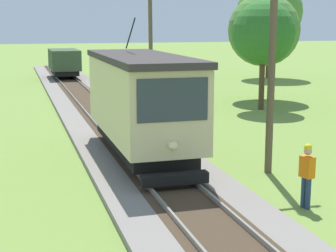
{
  "coord_description": "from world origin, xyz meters",
  "views": [
    {
      "loc": [
        -4.32,
        -1.59,
        4.93
      ],
      "look_at": [
        0.73,
        15.97,
        1.42
      ],
      "focal_mm": 57.62,
      "sensor_mm": 36.0,
      "label": 1
    }
  ],
  "objects_px": {
    "freight_car": "(64,62)",
    "track_worker": "(307,173)",
    "utility_pole_mid": "(151,41)",
    "gravel_pile": "(103,66)",
    "utility_pole_near_tram": "(272,58)",
    "red_tram": "(141,101)",
    "tree_left_far": "(269,12)",
    "tree_left_near": "(263,33)",
    "tree_right_far": "(264,30)"
  },
  "relations": [
    {
      "from": "utility_pole_near_tram",
      "to": "utility_pole_mid",
      "type": "height_order",
      "value": "utility_pole_mid"
    },
    {
      "from": "gravel_pile",
      "to": "tree_left_near",
      "type": "height_order",
      "value": "tree_left_near"
    },
    {
      "from": "utility_pole_mid",
      "to": "tree_left_far",
      "type": "relative_size",
      "value": 0.85
    },
    {
      "from": "track_worker",
      "to": "gravel_pile",
      "type": "bearing_deg",
      "value": -105.81
    },
    {
      "from": "gravel_pile",
      "to": "tree_left_far",
      "type": "bearing_deg",
      "value": -34.52
    },
    {
      "from": "freight_car",
      "to": "utility_pole_mid",
      "type": "relative_size",
      "value": 0.69
    },
    {
      "from": "utility_pole_near_tram",
      "to": "tree_left_near",
      "type": "distance_m",
      "value": 13.45
    },
    {
      "from": "tree_right_far",
      "to": "track_worker",
      "type": "bearing_deg",
      "value": -112.55
    },
    {
      "from": "tree_left_near",
      "to": "tree_left_far",
      "type": "xyz_separation_m",
      "value": [
        8.48,
        16.35,
        1.52
      ]
    },
    {
      "from": "tree_left_near",
      "to": "tree_left_far",
      "type": "height_order",
      "value": "tree_left_far"
    },
    {
      "from": "freight_car",
      "to": "tree_right_far",
      "type": "bearing_deg",
      "value": -55.27
    },
    {
      "from": "track_worker",
      "to": "tree_left_far",
      "type": "distance_m",
      "value": 35.58
    },
    {
      "from": "tree_left_near",
      "to": "track_worker",
      "type": "bearing_deg",
      "value": -111.65
    },
    {
      "from": "utility_pole_near_tram",
      "to": "tree_left_far",
      "type": "relative_size",
      "value": 0.85
    },
    {
      "from": "red_tram",
      "to": "gravel_pile",
      "type": "distance_m",
      "value": 35.39
    },
    {
      "from": "red_tram",
      "to": "utility_pole_near_tram",
      "type": "height_order",
      "value": "utility_pole_near_tram"
    },
    {
      "from": "utility_pole_mid",
      "to": "tree_right_far",
      "type": "distance_m",
      "value": 7.44
    },
    {
      "from": "utility_pole_near_tram",
      "to": "gravel_pile",
      "type": "bearing_deg",
      "value": 89.05
    },
    {
      "from": "tree_left_near",
      "to": "tree_left_far",
      "type": "relative_size",
      "value": 0.7
    },
    {
      "from": "utility_pole_mid",
      "to": "freight_car",
      "type": "bearing_deg",
      "value": 103.0
    },
    {
      "from": "freight_car",
      "to": "tree_left_near",
      "type": "xyz_separation_m",
      "value": [
        9.31,
        -19.7,
        2.8
      ]
    },
    {
      "from": "utility_pole_mid",
      "to": "tree_left_near",
      "type": "xyz_separation_m",
      "value": [
        5.61,
        -3.66,
        0.51
      ]
    },
    {
      "from": "red_tram",
      "to": "tree_right_far",
      "type": "relative_size",
      "value": 1.27
    },
    {
      "from": "gravel_pile",
      "to": "tree_right_far",
      "type": "bearing_deg",
      "value": -72.81
    },
    {
      "from": "freight_car",
      "to": "track_worker",
      "type": "distance_m",
      "value": 35.52
    },
    {
      "from": "red_tram",
      "to": "gravel_pile",
      "type": "height_order",
      "value": "red_tram"
    },
    {
      "from": "freight_car",
      "to": "track_worker",
      "type": "height_order",
      "value": "freight_car"
    },
    {
      "from": "red_tram",
      "to": "freight_car",
      "type": "height_order",
      "value": "red_tram"
    },
    {
      "from": "tree_left_far",
      "to": "track_worker",
      "type": "bearing_deg",
      "value": -114.66
    },
    {
      "from": "utility_pole_near_tram",
      "to": "red_tram",
      "type": "bearing_deg",
      "value": 143.63
    },
    {
      "from": "track_worker",
      "to": "utility_pole_mid",
      "type": "bearing_deg",
      "value": -105.91
    },
    {
      "from": "freight_car",
      "to": "utility_pole_mid",
      "type": "height_order",
      "value": "utility_pole_mid"
    },
    {
      "from": "freight_car",
      "to": "utility_pole_mid",
      "type": "bearing_deg",
      "value": -77.0
    },
    {
      "from": "gravel_pile",
      "to": "track_worker",
      "type": "distance_m",
      "value": 41.31
    },
    {
      "from": "freight_car",
      "to": "track_worker",
      "type": "relative_size",
      "value": 2.91
    },
    {
      "from": "red_tram",
      "to": "utility_pole_mid",
      "type": "bearing_deg",
      "value": 74.29
    },
    {
      "from": "track_worker",
      "to": "tree_left_near",
      "type": "xyz_separation_m",
      "value": [
        6.23,
        15.69,
        3.37
      ]
    },
    {
      "from": "freight_car",
      "to": "tree_left_far",
      "type": "bearing_deg",
      "value": -10.66
    },
    {
      "from": "tree_right_far",
      "to": "red_tram",
      "type": "bearing_deg",
      "value": -130.21
    },
    {
      "from": "utility_pole_near_tram",
      "to": "tree_right_far",
      "type": "bearing_deg",
      "value": 64.96
    },
    {
      "from": "utility_pole_mid",
      "to": "gravel_pile",
      "type": "distance_m",
      "value": 22.18
    },
    {
      "from": "tree_right_far",
      "to": "tree_left_far",
      "type": "bearing_deg",
      "value": 62.24
    },
    {
      "from": "utility_pole_mid",
      "to": "gravel_pile",
      "type": "height_order",
      "value": "utility_pole_mid"
    },
    {
      "from": "utility_pole_mid",
      "to": "tree_left_near",
      "type": "distance_m",
      "value": 6.72
    },
    {
      "from": "freight_car",
      "to": "track_worker",
      "type": "xyz_separation_m",
      "value": [
        3.09,
        -35.38,
        -0.57
      ]
    },
    {
      "from": "red_tram",
      "to": "track_worker",
      "type": "distance_m",
      "value": 7.03
    },
    {
      "from": "red_tram",
      "to": "utility_pole_mid",
      "type": "xyz_separation_m",
      "value": [
        3.7,
        13.15,
        1.65
      ]
    },
    {
      "from": "utility_pole_mid",
      "to": "tree_left_near",
      "type": "relative_size",
      "value": 1.22
    },
    {
      "from": "utility_pole_near_tram",
      "to": "track_worker",
      "type": "distance_m",
      "value": 4.52
    },
    {
      "from": "gravel_pile",
      "to": "tree_left_far",
      "type": "xyz_separation_m",
      "value": [
        13.46,
        -9.26,
        5.18
      ]
    }
  ]
}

